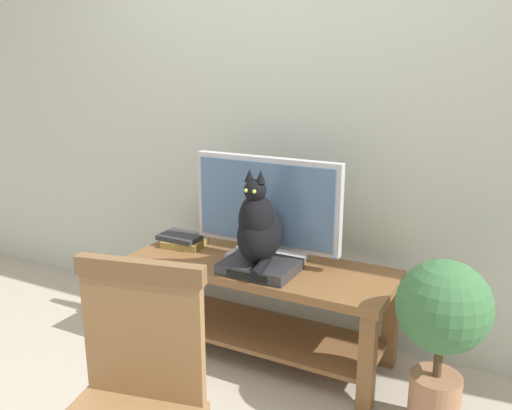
% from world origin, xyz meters
% --- Properties ---
extents(ground_plane, '(12.00, 12.00, 0.00)m').
position_xyz_m(ground_plane, '(0.00, 0.00, 0.00)').
color(ground_plane, '#ADA393').
extents(back_wall, '(7.00, 0.12, 2.80)m').
position_xyz_m(back_wall, '(0.00, 0.93, 1.40)').
color(back_wall, '#B7BCB2').
rests_on(back_wall, ground).
extents(tv_stand, '(1.38, 0.52, 0.52)m').
position_xyz_m(tv_stand, '(0.03, 0.50, 0.36)').
color(tv_stand, brown).
rests_on(tv_stand, ground).
extents(tv, '(0.81, 0.20, 0.55)m').
position_xyz_m(tv, '(0.03, 0.56, 0.80)').
color(tv, '#B7B7BC').
rests_on(tv, tv_stand).
extents(media_box, '(0.36, 0.29, 0.05)m').
position_xyz_m(media_box, '(0.07, 0.40, 0.55)').
color(media_box, '#2D2D30').
rests_on(media_box, tv_stand).
extents(cat, '(0.20, 0.37, 0.47)m').
position_xyz_m(cat, '(0.08, 0.39, 0.75)').
color(cat, black).
rests_on(cat, media_box).
extents(wooden_chair, '(0.51, 0.51, 0.95)m').
position_xyz_m(wooden_chair, '(0.21, -0.73, 0.55)').
color(wooden_chair, olive).
rests_on(wooden_chair, ground).
extents(book_stack, '(0.26, 0.21, 0.07)m').
position_xyz_m(book_stack, '(-0.49, 0.54, 0.55)').
color(book_stack, olive).
rests_on(book_stack, tv_stand).
extents(potted_plant, '(0.39, 0.39, 0.77)m').
position_xyz_m(potted_plant, '(0.97, 0.30, 0.50)').
color(potted_plant, '#9E6B4C').
rests_on(potted_plant, ground).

